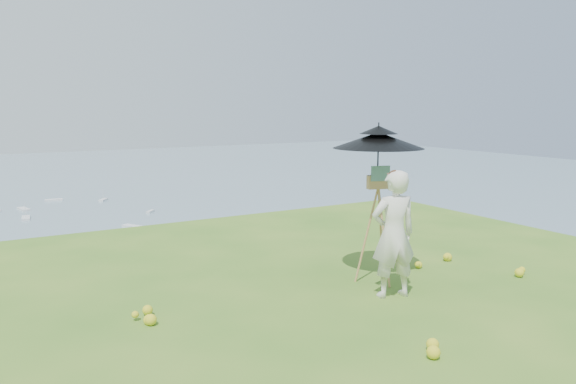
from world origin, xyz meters
TOP-DOWN VIEW (x-y plane):
  - ground at (0.00, 0.00)m, footprint 14.00×14.00m
  - slope_trees at (0.00, 35.00)m, footprint 110.00×50.00m
  - harbor_town at (0.00, 75.00)m, footprint 110.00×22.00m
  - wildflowers at (0.00, 0.25)m, footprint 10.00×10.50m
  - painter at (1.84, 1.19)m, footprint 0.67×0.52m
  - field_easel at (2.05, 1.77)m, footprint 0.77×0.77m
  - sun_umbrella at (2.06, 1.80)m, footprint 1.45×1.45m
  - painter_cap at (1.84, 1.19)m, footprint 0.23×0.26m

SIDE VIEW (x-z plane):
  - harbor_town at x=0.00m, z-range -32.00..-27.00m
  - slope_trees at x=0.00m, z-range -18.00..-12.00m
  - ground at x=0.00m, z-range 0.00..0.00m
  - wildflowers at x=0.00m, z-range 0.00..0.12m
  - field_easel at x=2.05m, z-range 0.00..1.62m
  - painter at x=1.84m, z-range 0.00..1.63m
  - painter_cap at x=1.84m, z-range 1.54..1.64m
  - sun_umbrella at x=2.06m, z-range 1.34..2.20m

